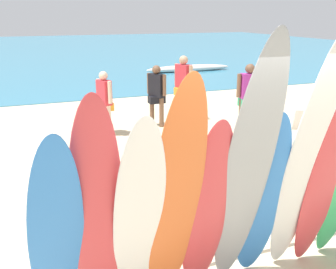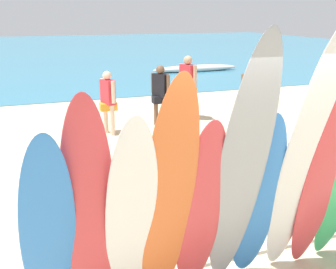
{
  "view_description": "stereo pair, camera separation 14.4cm",
  "coord_description": "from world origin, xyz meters",
  "px_view_note": "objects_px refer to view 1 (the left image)",
  "views": [
    {
      "loc": [
        -2.07,
        -3.5,
        2.83
      ],
      "look_at": [
        0.0,
        1.95,
        1.01
      ],
      "focal_mm": 41.68,
      "sensor_mm": 36.0,
      "label": 1
    },
    {
      "loc": [
        -1.93,
        -3.55,
        2.83
      ],
      "look_at": [
        0.0,
        1.95,
        1.01
      ],
      "focal_mm": 41.68,
      "sensor_mm": 36.0,
      "label": 2
    }
  ],
  "objects_px": {
    "beachgoer_strolling": "(104,99)",
    "surfboard_blue_6": "(262,199)",
    "surfboard_grey_5": "(247,173)",
    "distant_boat": "(189,68)",
    "beachgoer_photographing": "(157,92)",
    "beachgoer_midbeach": "(183,83)",
    "surfboard_orange_3": "(176,201)",
    "surfboard_white_7": "(307,162)",
    "surfboard_white_2": "(139,222)",
    "surfboard_rack": "(228,223)",
    "beachgoer_near_rack": "(249,93)",
    "surfboard_red_8": "(331,166)",
    "surfboard_blue_0": "(57,239)",
    "surfboard_red_1": "(97,218)",
    "beach_chair_blue": "(306,128)",
    "surfboard_red_4": "(207,212)"
  },
  "relations": [
    {
      "from": "surfboard_red_1",
      "to": "surfboard_rack",
      "type": "bearing_deg",
      "value": 22.23
    },
    {
      "from": "surfboard_orange_3",
      "to": "beachgoer_midbeach",
      "type": "height_order",
      "value": "surfboard_orange_3"
    },
    {
      "from": "surfboard_red_4",
      "to": "surfboard_white_7",
      "type": "distance_m",
      "value": 1.15
    },
    {
      "from": "beachgoer_photographing",
      "to": "surfboard_white_7",
      "type": "bearing_deg",
      "value": -37.81
    },
    {
      "from": "beachgoer_photographing",
      "to": "beachgoer_strolling",
      "type": "height_order",
      "value": "beachgoer_photographing"
    },
    {
      "from": "surfboard_white_2",
      "to": "surfboard_grey_5",
      "type": "bearing_deg",
      "value": 0.58
    },
    {
      "from": "surfboard_blue_6",
      "to": "surfboard_white_7",
      "type": "bearing_deg",
      "value": -11.23
    },
    {
      "from": "surfboard_grey_5",
      "to": "beachgoer_near_rack",
      "type": "height_order",
      "value": "surfboard_grey_5"
    },
    {
      "from": "surfboard_white_7",
      "to": "beachgoer_near_rack",
      "type": "relative_size",
      "value": 1.69
    },
    {
      "from": "beach_chair_blue",
      "to": "surfboard_rack",
      "type": "bearing_deg",
      "value": -116.06
    },
    {
      "from": "surfboard_red_8",
      "to": "surfboard_blue_0",
      "type": "bearing_deg",
      "value": 175.27
    },
    {
      "from": "surfboard_rack",
      "to": "surfboard_red_4",
      "type": "distance_m",
      "value": 0.86
    },
    {
      "from": "surfboard_grey_5",
      "to": "surfboard_red_8",
      "type": "height_order",
      "value": "surfboard_grey_5"
    },
    {
      "from": "surfboard_red_8",
      "to": "beachgoer_strolling",
      "type": "relative_size",
      "value": 1.72
    },
    {
      "from": "surfboard_grey_5",
      "to": "distant_boat",
      "type": "xyz_separation_m",
      "value": [
        6.03,
        15.06,
        -1.22
      ]
    },
    {
      "from": "surfboard_red_8",
      "to": "beachgoer_strolling",
      "type": "xyz_separation_m",
      "value": [
        -1.13,
        6.08,
        -0.42
      ]
    },
    {
      "from": "surfboard_red_1",
      "to": "surfboard_orange_3",
      "type": "height_order",
      "value": "surfboard_orange_3"
    },
    {
      "from": "surfboard_blue_6",
      "to": "beach_chair_blue",
      "type": "distance_m",
      "value": 4.99
    },
    {
      "from": "surfboard_orange_3",
      "to": "beachgoer_near_rack",
      "type": "relative_size",
      "value": 1.49
    },
    {
      "from": "surfboard_blue_0",
      "to": "surfboard_red_1",
      "type": "relative_size",
      "value": 0.9
    },
    {
      "from": "surfboard_white_7",
      "to": "beachgoer_midbeach",
      "type": "xyz_separation_m",
      "value": [
        1.51,
        6.75,
        -0.38
      ]
    },
    {
      "from": "surfboard_orange_3",
      "to": "beachgoer_photographing",
      "type": "distance_m",
      "value": 6.68
    },
    {
      "from": "surfboard_blue_0",
      "to": "surfboard_red_4",
      "type": "bearing_deg",
      "value": -4.12
    },
    {
      "from": "surfboard_white_2",
      "to": "surfboard_blue_6",
      "type": "xyz_separation_m",
      "value": [
        1.36,
        0.11,
        -0.07
      ]
    },
    {
      "from": "surfboard_rack",
      "to": "beachgoer_midbeach",
      "type": "xyz_separation_m",
      "value": [
        2.06,
        6.2,
        0.5
      ]
    },
    {
      "from": "surfboard_white_2",
      "to": "beach_chair_blue",
      "type": "distance_m",
      "value": 6.1
    },
    {
      "from": "surfboard_grey_5",
      "to": "beachgoer_strolling",
      "type": "xyz_separation_m",
      "value": [
        -0.1,
        6.09,
        -0.49
      ]
    },
    {
      "from": "surfboard_rack",
      "to": "beachgoer_near_rack",
      "type": "xyz_separation_m",
      "value": [
        3.08,
        4.53,
        0.46
      ]
    },
    {
      "from": "surfboard_blue_0",
      "to": "surfboard_blue_6",
      "type": "xyz_separation_m",
      "value": [
        2.07,
        0.06,
        -0.03
      ]
    },
    {
      "from": "surfboard_blue_6",
      "to": "beachgoer_midbeach",
      "type": "distance_m",
      "value": 6.91
    },
    {
      "from": "surfboard_blue_0",
      "to": "surfboard_white_2",
      "type": "bearing_deg",
      "value": -8.73
    },
    {
      "from": "beachgoer_photographing",
      "to": "beachgoer_midbeach",
      "type": "bearing_deg",
      "value": 81.78
    },
    {
      "from": "surfboard_blue_0",
      "to": "surfboard_grey_5",
      "type": "distance_m",
      "value": 1.81
    },
    {
      "from": "surfboard_red_4",
      "to": "surfboard_white_7",
      "type": "height_order",
      "value": "surfboard_white_7"
    },
    {
      "from": "surfboard_blue_0",
      "to": "surfboard_grey_5",
      "type": "relative_size",
      "value": 0.74
    },
    {
      "from": "surfboard_red_8",
      "to": "beach_chair_blue",
      "type": "xyz_separation_m",
      "value": [
        2.79,
        3.62,
        -0.87
      ]
    },
    {
      "from": "beachgoer_strolling",
      "to": "surfboard_blue_6",
      "type": "bearing_deg",
      "value": 163.3
    },
    {
      "from": "beachgoer_near_rack",
      "to": "surfboard_red_4",
      "type": "bearing_deg",
      "value": 60.28
    },
    {
      "from": "surfboard_white_2",
      "to": "surfboard_red_1",
      "type": "bearing_deg",
      "value": 174.24
    },
    {
      "from": "beachgoer_midbeach",
      "to": "beachgoer_near_rack",
      "type": "relative_size",
      "value": 1.04
    },
    {
      "from": "surfboard_orange_3",
      "to": "surfboard_blue_6",
      "type": "relative_size",
      "value": 1.23
    },
    {
      "from": "surfboard_grey_5",
      "to": "surfboard_blue_6",
      "type": "xyz_separation_m",
      "value": [
        0.3,
        0.14,
        -0.39
      ]
    },
    {
      "from": "surfboard_rack",
      "to": "surfboard_white_7",
      "type": "distance_m",
      "value": 1.19
    },
    {
      "from": "surfboard_red_4",
      "to": "surfboard_blue_6",
      "type": "xyz_separation_m",
      "value": [
        0.66,
        0.04,
        -0.0
      ]
    },
    {
      "from": "surfboard_white_7",
      "to": "surfboard_red_8",
      "type": "distance_m",
      "value": 0.33
    },
    {
      "from": "surfboard_blue_0",
      "to": "beachgoer_strolling",
      "type": "bearing_deg",
      "value": 69.52
    },
    {
      "from": "surfboard_white_2",
      "to": "surfboard_grey_5",
      "type": "relative_size",
      "value": 0.77
    },
    {
      "from": "surfboard_red_1",
      "to": "beachgoer_midbeach",
      "type": "distance_m",
      "value": 7.62
    },
    {
      "from": "surfboard_blue_6",
      "to": "beachgoer_near_rack",
      "type": "height_order",
      "value": "surfboard_blue_6"
    },
    {
      "from": "surfboard_red_1",
      "to": "surfboard_red_4",
      "type": "bearing_deg",
      "value": 5.83
    }
  ]
}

